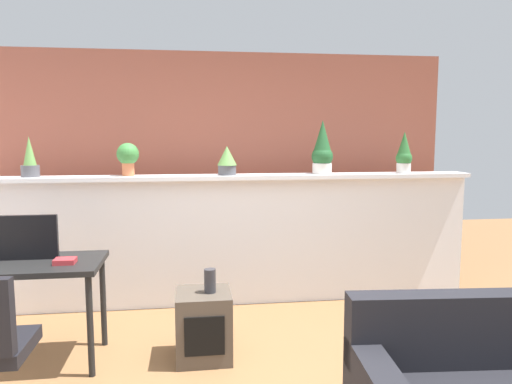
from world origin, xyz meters
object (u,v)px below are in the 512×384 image
object	(u,v)px
book_on_desk	(65,261)
tv_monitor	(20,238)
potted_plant_1	(128,156)
side_cube_shelf	(204,325)
potted_plant_2	(227,160)
vase_on_shelf	(210,281)
potted_plant_3	(322,150)
potted_plant_0	(30,160)
desk	(22,274)
potted_plant_4	(404,154)

from	to	relation	value
book_on_desk	tv_monitor	bearing A→B (deg)	155.46
potted_plant_1	tv_monitor	distance (m)	1.30
side_cube_shelf	book_on_desk	size ratio (longest dim) A/B	3.51
potted_plant_2	vase_on_shelf	xyz separation A→B (m)	(-0.21, -1.12, -0.82)
potted_plant_1	potted_plant_3	world-z (taller)	potted_plant_3
tv_monitor	side_cube_shelf	distance (m)	1.46
potted_plant_0	desk	distance (m)	1.33
potted_plant_3	vase_on_shelf	bearing A→B (deg)	-134.94
tv_monitor	book_on_desk	size ratio (longest dim) A/B	3.62
tv_monitor	potted_plant_0	bearing A→B (deg)	102.23
potted_plant_4	tv_monitor	size ratio (longest dim) A/B	0.79
potted_plant_2	tv_monitor	xyz separation A→B (m)	(-1.56, -0.96, -0.49)
potted_plant_0	potted_plant_2	xyz separation A→B (m)	(1.77, -0.04, -0.01)
potted_plant_2	side_cube_shelf	world-z (taller)	potted_plant_2
potted_plant_4	potted_plant_2	bearing A→B (deg)	179.71
potted_plant_1	potted_plant_4	bearing A→B (deg)	-1.00
potted_plant_4	side_cube_shelf	distance (m)	2.60
potted_plant_4	book_on_desk	bearing A→B (deg)	-159.64
potted_plant_2	tv_monitor	bearing A→B (deg)	-148.40
potted_plant_0	potted_plant_2	distance (m)	1.77
tv_monitor	potted_plant_2	bearing A→B (deg)	31.60
potted_plant_1	potted_plant_4	world-z (taller)	potted_plant_4
potted_plant_3	book_on_desk	bearing A→B (deg)	-152.12
potted_plant_2	potted_plant_4	world-z (taller)	potted_plant_4
potted_plant_1	potted_plant_0	bearing A→B (deg)	179.94
potted_plant_3	desk	bearing A→B (deg)	-156.66
potted_plant_3	tv_monitor	size ratio (longest dim) A/B	1.01
potted_plant_0	potted_plant_1	distance (m)	0.86
potted_plant_1	vase_on_shelf	bearing A→B (deg)	-58.92
side_cube_shelf	tv_monitor	bearing A→B (deg)	172.89
vase_on_shelf	potted_plant_0	bearing A→B (deg)	143.37
side_cube_shelf	vase_on_shelf	world-z (taller)	vase_on_shelf
potted_plant_2	book_on_desk	bearing A→B (deg)	-137.58
tv_monitor	potted_plant_4	bearing A→B (deg)	15.98
potted_plant_0	potted_plant_3	world-z (taller)	potted_plant_3
potted_plant_0	vase_on_shelf	bearing A→B (deg)	-36.63
potted_plant_4	side_cube_shelf	xyz separation A→B (m)	(-2.02, -1.11, -1.20)
potted_plant_3	potted_plant_1	bearing A→B (deg)	179.65
potted_plant_3	potted_plant_4	xyz separation A→B (m)	(0.82, -0.04, -0.04)
vase_on_shelf	tv_monitor	bearing A→B (deg)	173.02
desk	side_cube_shelf	world-z (taller)	desk
potted_plant_2	potted_plant_3	size ratio (longest dim) A/B	0.53
potted_plant_4	potted_plant_3	bearing A→B (deg)	177.56
potted_plant_2	potted_plant_4	xyz separation A→B (m)	(1.76, -0.01, 0.05)
vase_on_shelf	book_on_desk	world-z (taller)	book_on_desk
book_on_desk	potted_plant_0	bearing A→B (deg)	115.74
potted_plant_0	potted_plant_1	bearing A→B (deg)	-0.06
side_cube_shelf	vase_on_shelf	size ratio (longest dim) A/B	2.87
desk	potted_plant_0	bearing A→B (deg)	102.69
potted_plant_2	potted_plant_4	bearing A→B (deg)	-0.29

